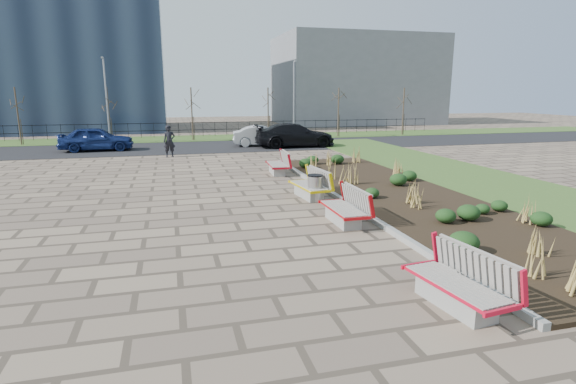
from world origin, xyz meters
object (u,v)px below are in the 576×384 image
object	(u,v)px
bench_c	(309,184)
lamp_west	(107,101)
pedestrian	(169,141)
bench_a	(456,281)
car_blue	(96,139)
car_black	(295,135)
bench_d	(277,163)
bench_b	(343,206)
lamp_east	(294,100)
car_silver	(263,136)
litter_bin	(315,188)

from	to	relation	value
bench_c	lamp_west	bearing A→B (deg)	107.97
pedestrian	lamp_west	bearing A→B (deg)	107.88
bench_a	car_blue	bearing A→B (deg)	103.03
car_black	car_blue	bearing A→B (deg)	84.76
bench_d	pedestrian	world-z (taller)	pedestrian
bench_b	lamp_west	world-z (taller)	lamp_west
pedestrian	lamp_west	distance (m)	9.59
bench_b	lamp_east	world-z (taller)	lamp_east
car_blue	car_silver	bearing A→B (deg)	-92.37
pedestrian	car_silver	world-z (taller)	pedestrian
bench_a	lamp_west	size ratio (longest dim) A/B	0.35
bench_b	litter_bin	distance (m)	2.82
car_blue	car_black	distance (m)	12.89
bench_a	bench_b	xyz separation A→B (m)	(0.00, 5.36, 0.00)
bench_c	litter_bin	world-z (taller)	bench_c
car_blue	litter_bin	bearing A→B (deg)	-152.06
bench_c	bench_d	xyz separation A→B (m)	(0.00, 4.95, 0.00)
car_silver	car_black	distance (m)	2.26
car_silver	bench_c	bearing A→B (deg)	-178.88
car_silver	car_black	bearing A→B (deg)	-111.75
bench_b	car_silver	xyz separation A→B (m)	(1.56, 19.05, 0.21)
car_blue	lamp_west	distance (m)	4.94
bench_a	car_blue	distance (m)	26.20
car_blue	lamp_west	bearing A→B (deg)	-5.68
litter_bin	lamp_west	distance (m)	22.75
bench_b	car_blue	bearing A→B (deg)	115.37
lamp_west	lamp_east	size ratio (longest dim) A/B	1.00
bench_a	bench_c	world-z (taller)	same
litter_bin	pedestrian	world-z (taller)	pedestrian
bench_d	car_silver	xyz separation A→B (m)	(1.56, 10.77, 0.21)
bench_a	car_silver	distance (m)	24.46
lamp_west	bench_a	bearing A→B (deg)	-72.69
lamp_west	lamp_east	xyz separation A→B (m)	(14.00, 0.00, 0.00)
pedestrian	car_black	bearing A→B (deg)	9.61
bench_b	lamp_west	xyz separation A→B (m)	(-9.00, 23.52, 2.54)
car_blue	lamp_east	xyz separation A→B (m)	(14.29, 4.38, 2.26)
car_silver	lamp_west	bearing A→B (deg)	73.86
lamp_west	bench_d	bearing A→B (deg)	-59.43
bench_a	car_blue	world-z (taller)	car_blue
bench_a	car_black	size ratio (longest dim) A/B	0.38
pedestrian	car_blue	world-z (taller)	pedestrian
litter_bin	car_blue	xyz separation A→B (m)	(-9.36, 16.31, 0.34)
bench_a	car_black	world-z (taller)	car_black
bench_a	bench_c	xyz separation A→B (m)	(0.00, 8.69, 0.00)
bench_c	pedestrian	bearing A→B (deg)	105.90
litter_bin	car_silver	distance (m)	16.30
litter_bin	car_blue	world-z (taller)	car_blue
pedestrian	lamp_east	distance (m)	13.03
lamp_west	car_silver	bearing A→B (deg)	-22.94
car_black	litter_bin	bearing A→B (deg)	167.05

